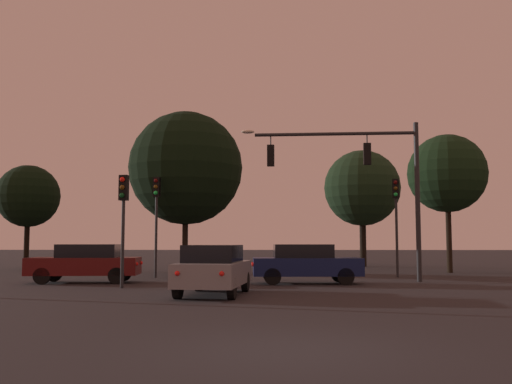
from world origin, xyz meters
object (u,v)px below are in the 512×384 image
object	(u,v)px
car_crossing_left	(306,263)
tree_center_horizon	(186,168)
traffic_light_corner_left	(396,208)
tree_behind_sign	(362,188)
traffic_light_corner_right	(123,207)
tree_left_far	(447,174)
traffic_signal_mast_arm	(363,170)
car_nearside_lane	(214,269)
car_crossing_right	(86,263)
traffic_light_median	(156,206)
tree_lot_edge	(28,196)

from	to	relation	value
car_crossing_left	tree_center_horizon	xyz separation A→B (m)	(-5.72, 6.48, 4.57)
traffic_light_corner_left	tree_behind_sign	bearing A→B (deg)	88.79
traffic_light_corner_right	tree_left_far	bearing A→B (deg)	35.82
traffic_signal_mast_arm	tree_center_horizon	world-z (taller)	tree_center_horizon
traffic_light_corner_left	car_nearside_lane	size ratio (longest dim) A/B	1.07
traffic_signal_mast_arm	car_nearside_lane	distance (m)	9.12
car_nearside_lane	car_crossing_right	bearing A→B (deg)	138.05
traffic_light_corner_right	tree_behind_sign	xyz separation A→B (m)	(11.23, 18.11, 2.35)
traffic_signal_mast_arm	car_nearside_lane	size ratio (longest dim) A/B	1.74
traffic_signal_mast_arm	car_crossing_left	world-z (taller)	traffic_signal_mast_arm
traffic_light_corner_left	car_crossing_right	world-z (taller)	traffic_light_corner_left
traffic_light_corner_right	traffic_light_median	distance (m)	5.90
car_crossing_left	traffic_light_median	bearing A→B (deg)	152.04
car_nearside_lane	car_crossing_right	distance (m)	7.56
tree_lot_edge	tree_behind_sign	bearing A→B (deg)	14.45
car_crossing_right	tree_left_far	size ratio (longest dim) A/B	0.61
traffic_light_corner_left	car_crossing_right	xyz separation A→B (m)	(-13.13, -4.01, -2.41)
car_nearside_lane	tree_center_horizon	world-z (taller)	tree_center_horizon
traffic_signal_mast_arm	traffic_light_corner_left	bearing A→B (deg)	56.04
traffic_light_corner_right	car_nearside_lane	size ratio (longest dim) A/B	0.94
car_crossing_right	tree_center_horizon	distance (m)	8.32
tree_lot_edge	car_nearside_lane	bearing A→B (deg)	-50.82
tree_left_far	tree_center_horizon	bearing A→B (deg)	-173.16
car_crossing_left	tree_lot_edge	distance (m)	19.11
traffic_light_corner_left	car_crossing_left	size ratio (longest dim) A/B	1.05
traffic_light_corner_left	traffic_light_median	world-z (taller)	traffic_light_median
car_nearside_lane	tree_left_far	bearing A→B (deg)	49.49
traffic_light_corner_right	tree_behind_sign	distance (m)	21.44
traffic_signal_mast_arm	car_crossing_right	world-z (taller)	traffic_signal_mast_arm
car_crossing_right	tree_behind_sign	distance (m)	20.95
traffic_light_corner_left	car_nearside_lane	bearing A→B (deg)	-129.65
traffic_light_corner_right	tree_left_far	xyz separation A→B (m)	(14.57, 10.52, 2.41)
car_nearside_lane	tree_center_horizon	bearing A→B (deg)	103.13
car_crossing_left	tree_lot_edge	size ratio (longest dim) A/B	0.71
traffic_light_corner_right	tree_center_horizon	size ratio (longest dim) A/B	0.48
traffic_light_corner_right	tree_left_far	size ratio (longest dim) A/B	0.54
traffic_light_median	car_crossing_right	size ratio (longest dim) A/B	1.03
tree_left_far	tree_center_horizon	world-z (taller)	tree_center_horizon
traffic_light_median	tree_center_horizon	xyz separation A→B (m)	(0.87, 2.98, 2.14)
car_crossing_left	tree_left_far	bearing A→B (deg)	45.42
tree_behind_sign	tree_lot_edge	xyz separation A→B (m)	(-20.26, -5.22, -0.91)
traffic_signal_mast_arm	traffic_light_median	world-z (taller)	traffic_signal_mast_arm
car_crossing_right	tree_center_horizon	world-z (taller)	tree_center_horizon
car_crossing_left	tree_lot_edge	bearing A→B (deg)	146.04
car_crossing_right	traffic_light_corner_left	bearing A→B (deg)	16.96
car_nearside_lane	traffic_light_corner_left	bearing A→B (deg)	50.35
car_crossing_left	car_crossing_right	size ratio (longest dim) A/B	0.97
traffic_light_median	traffic_light_corner_left	bearing A→B (deg)	3.69
car_crossing_left	tree_behind_sign	world-z (taller)	tree_behind_sign
car_crossing_left	tree_left_far	world-z (taller)	tree_left_far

